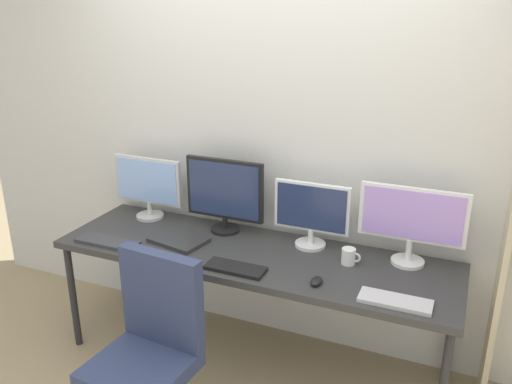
{
  "coord_description": "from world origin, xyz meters",
  "views": [
    {
      "loc": [
        1.09,
        -1.9,
        2.09
      ],
      "look_at": [
        0.0,
        0.65,
        1.09
      ],
      "focal_mm": 37.03,
      "sensor_mm": 36.0,
      "label": 1
    }
  ],
  "objects_px": {
    "monitor_far_left": "(148,185)",
    "monitor_far_right": "(412,220)",
    "office_chair": "(149,374)",
    "desk": "(253,260)",
    "keyboard_left": "(107,242)",
    "laptop_closed": "(179,240)",
    "monitor_center_right": "(312,212)",
    "computer_mouse": "(316,281)",
    "keyboard_center": "(235,268)",
    "keyboard_right": "(395,301)",
    "coffee_mug": "(349,256)",
    "monitor_center_left": "(225,193)"
  },
  "relations": [
    {
      "from": "office_chair",
      "to": "monitor_center_left",
      "type": "bearing_deg",
      "value": 94.12
    },
    {
      "from": "office_chair",
      "to": "keyboard_center",
      "type": "xyz_separation_m",
      "value": [
        0.21,
        0.54,
        0.35
      ]
    },
    {
      "from": "monitor_center_left",
      "to": "keyboard_center",
      "type": "xyz_separation_m",
      "value": [
        0.28,
        -0.44,
        -0.24
      ]
    },
    {
      "from": "office_chair",
      "to": "laptop_closed",
      "type": "xyz_separation_m",
      "value": [
        -0.25,
        0.73,
        0.35
      ]
    },
    {
      "from": "keyboard_left",
      "to": "monitor_far_left",
      "type": "bearing_deg",
      "value": 89.3
    },
    {
      "from": "monitor_center_right",
      "to": "laptop_closed",
      "type": "xyz_separation_m",
      "value": [
        -0.74,
        -0.26,
        -0.2
      ]
    },
    {
      "from": "keyboard_left",
      "to": "desk",
      "type": "bearing_deg",
      "value": 15.31
    },
    {
      "from": "monitor_center_left",
      "to": "keyboard_left",
      "type": "bearing_deg",
      "value": -141.78
    },
    {
      "from": "desk",
      "to": "keyboard_center",
      "type": "xyz_separation_m",
      "value": [
        0.0,
        -0.23,
        0.06
      ]
    },
    {
      "from": "desk",
      "to": "office_chair",
      "type": "xyz_separation_m",
      "value": [
        -0.21,
        -0.77,
        -0.29
      ]
    },
    {
      "from": "keyboard_left",
      "to": "computer_mouse",
      "type": "relative_size",
      "value": 4.07
    },
    {
      "from": "office_chair",
      "to": "keyboard_right",
      "type": "relative_size",
      "value": 2.88
    },
    {
      "from": "office_chair",
      "to": "keyboard_right",
      "type": "height_order",
      "value": "office_chair"
    },
    {
      "from": "monitor_center_right",
      "to": "monitor_far_right",
      "type": "relative_size",
      "value": 0.79
    },
    {
      "from": "coffee_mug",
      "to": "keyboard_right",
      "type": "bearing_deg",
      "value": -45.57
    },
    {
      "from": "desk",
      "to": "laptop_closed",
      "type": "xyz_separation_m",
      "value": [
        -0.46,
        -0.05,
        0.06
      ]
    },
    {
      "from": "desk",
      "to": "monitor_center_left",
      "type": "distance_m",
      "value": 0.46
    },
    {
      "from": "monitor_far_right",
      "to": "desk",
      "type": "bearing_deg",
      "value": -165.73
    },
    {
      "from": "keyboard_left",
      "to": "laptop_closed",
      "type": "xyz_separation_m",
      "value": [
        0.38,
        0.18,
        0.0
      ]
    },
    {
      "from": "desk",
      "to": "coffee_mug",
      "type": "relative_size",
      "value": 21.78
    },
    {
      "from": "desk",
      "to": "keyboard_left",
      "type": "bearing_deg",
      "value": -164.69
    },
    {
      "from": "office_chair",
      "to": "monitor_far_left",
      "type": "bearing_deg",
      "value": 122.45
    },
    {
      "from": "keyboard_center",
      "to": "keyboard_right",
      "type": "relative_size",
      "value": 0.96
    },
    {
      "from": "keyboard_left",
      "to": "laptop_closed",
      "type": "height_order",
      "value": "laptop_closed"
    },
    {
      "from": "desk",
      "to": "computer_mouse",
      "type": "height_order",
      "value": "computer_mouse"
    },
    {
      "from": "monitor_far_left",
      "to": "monitor_center_left",
      "type": "xyz_separation_m",
      "value": [
        0.56,
        0.0,
        0.02
      ]
    },
    {
      "from": "computer_mouse",
      "to": "monitor_far_left",
      "type": "bearing_deg",
      "value": 161.95
    },
    {
      "from": "office_chair",
      "to": "laptop_closed",
      "type": "bearing_deg",
      "value": 109.23
    },
    {
      "from": "monitor_far_left",
      "to": "monitor_far_right",
      "type": "bearing_deg",
      "value": 0.0
    },
    {
      "from": "monitor_center_left",
      "to": "computer_mouse",
      "type": "height_order",
      "value": "monitor_center_left"
    },
    {
      "from": "monitor_center_right",
      "to": "laptop_closed",
      "type": "distance_m",
      "value": 0.81
    },
    {
      "from": "monitor_center_left",
      "to": "monitor_far_right",
      "type": "xyz_separation_m",
      "value": [
        1.11,
        -0.0,
        0.01
      ]
    },
    {
      "from": "laptop_closed",
      "to": "keyboard_center",
      "type": "bearing_deg",
      "value": -10.7
    },
    {
      "from": "monitor_far_left",
      "to": "office_chair",
      "type": "bearing_deg",
      "value": -57.55
    },
    {
      "from": "coffee_mug",
      "to": "keyboard_left",
      "type": "bearing_deg",
      "value": -167.48
    },
    {
      "from": "monitor_center_right",
      "to": "monitor_far_right",
      "type": "distance_m",
      "value": 0.56
    },
    {
      "from": "desk",
      "to": "monitor_far_left",
      "type": "distance_m",
      "value": 0.9
    },
    {
      "from": "desk",
      "to": "keyboard_right",
      "type": "relative_size",
      "value": 6.72
    },
    {
      "from": "keyboard_center",
      "to": "coffee_mug",
      "type": "xyz_separation_m",
      "value": [
        0.54,
        0.31,
        0.04
      ]
    },
    {
      "from": "desk",
      "to": "monitor_far_right",
      "type": "height_order",
      "value": "monitor_far_right"
    },
    {
      "from": "laptop_closed",
      "to": "office_chair",
      "type": "bearing_deg",
      "value": -59.76
    },
    {
      "from": "monitor_far_left",
      "to": "keyboard_center",
      "type": "relative_size",
      "value": 1.48
    },
    {
      "from": "monitor_far_left",
      "to": "keyboard_left",
      "type": "distance_m",
      "value": 0.49
    },
    {
      "from": "desk",
      "to": "office_chair",
      "type": "distance_m",
      "value": 0.85
    },
    {
      "from": "office_chair",
      "to": "desk",
      "type": "bearing_deg",
      "value": 75.04
    },
    {
      "from": "keyboard_center",
      "to": "laptop_closed",
      "type": "distance_m",
      "value": 0.5
    },
    {
      "from": "monitor_far_left",
      "to": "keyboard_center",
      "type": "xyz_separation_m",
      "value": [
        0.83,
        -0.44,
        -0.22
      ]
    },
    {
      "from": "monitor_center_right",
      "to": "keyboard_center",
      "type": "relative_size",
      "value": 1.35
    },
    {
      "from": "keyboard_left",
      "to": "keyboard_center",
      "type": "bearing_deg",
      "value": 0.0
    },
    {
      "from": "desk",
      "to": "monitor_center_left",
      "type": "relative_size",
      "value": 4.57
    }
  ]
}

